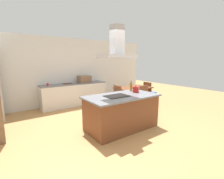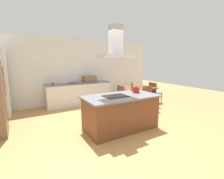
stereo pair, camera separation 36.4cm
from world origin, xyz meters
The scene contains 15 objects.
ground centered at (0.00, 1.50, 0.00)m, with size 16.00×16.00×0.00m, color tan.
wall_back centered at (0.00, 3.25, 1.35)m, with size 7.20×0.10×2.70m, color white.
kitchen_island centered at (0.00, 0.00, 0.45)m, with size 1.94×1.04×0.90m.
cooktop centered at (-0.16, 0.00, 0.91)m, with size 0.60×0.44×0.01m, color black.
tea_kettle centered at (0.59, 0.09, 0.98)m, with size 0.23×0.18×0.19m.
olive_oil_bottle centered at (0.64, 0.35, 1.03)m, with size 0.07×0.07×0.30m.
back_counter centered at (-0.14, 2.88, 0.45)m, with size 2.62×0.62×0.90m.
countertop_microwave centered at (0.32, 2.88, 1.04)m, with size 0.50×0.38×0.28m, color brown.
coffee_mug_red centered at (-1.17, 2.84, 0.95)m, with size 0.08×0.08×0.09m, color red.
cutting_board centered at (-0.40, 2.93, 0.91)m, with size 0.34×0.24×0.02m, color #59331E.
dining_table centered at (1.77, 1.44, 0.67)m, with size 1.40×0.90×0.75m.
chair_facing_island centered at (1.77, 0.77, 0.51)m, with size 0.42×0.42×0.89m.
chair_at_right_end centered at (2.68, 1.44, 0.51)m, with size 0.42×0.42×0.89m.
chair_at_left_end centered at (0.85, 1.44, 0.51)m, with size 0.42×0.42×0.89m.
range_hood centered at (-0.16, 0.00, 2.10)m, with size 0.90×0.55×0.78m.
Camera 2 is at (-2.22, -3.31, 1.78)m, focal length 25.16 mm.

